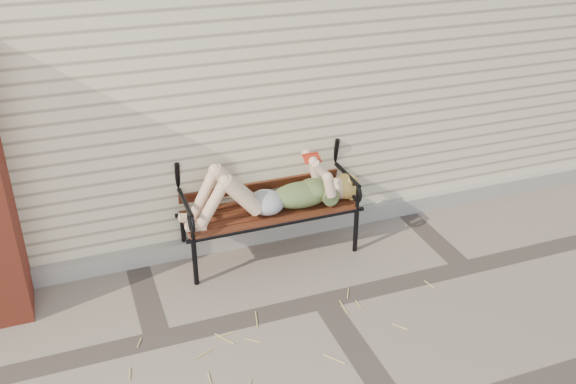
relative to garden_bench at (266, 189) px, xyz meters
name	(u,v)px	position (x,y,z in m)	size (l,w,h in m)	color
ground	(324,301)	(0.17, -0.85, -0.56)	(80.00, 80.00, 0.00)	#79675D
house_wall	(213,16)	(0.17, 2.15, 0.94)	(8.00, 4.00, 3.00)	beige
foundation_strip	(280,230)	(0.17, 0.12, -0.49)	(8.00, 0.10, 0.15)	#ACA79B
garden_bench	(266,189)	(0.00, 0.00, 0.00)	(1.55, 0.62, 1.01)	black
reading_woman	(272,192)	(0.01, -0.12, 0.03)	(1.47, 0.33, 0.46)	#093E45
straw_scatter	(331,363)	(-0.06, -1.48, -0.56)	(2.87, 1.66, 0.01)	tan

